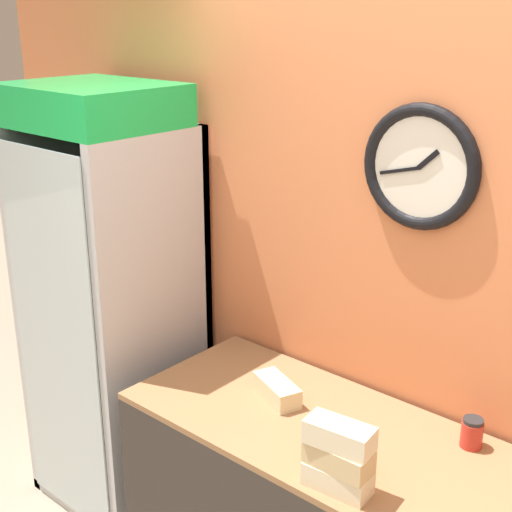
# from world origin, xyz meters

# --- Properties ---
(wall_back) EXTENTS (5.20, 0.10, 2.70)m
(wall_back) POSITION_xyz_m (-0.00, 1.29, 1.36)
(wall_back) COLOR #D17547
(wall_back) RESTS_ON ground_plane
(beverage_cooler) EXTENTS (0.70, 0.64, 2.04)m
(beverage_cooler) POSITION_xyz_m (-1.49, 0.97, 1.11)
(beverage_cooler) COLOR #B2B7BC
(beverage_cooler) RESTS_ON ground_plane
(sandwich_stack_bottom) EXTENTS (0.22, 0.12, 0.08)m
(sandwich_stack_bottom) POSITION_xyz_m (0.00, 0.64, 0.94)
(sandwich_stack_bottom) COLOR beige
(sandwich_stack_bottom) RESTS_ON prep_counter
(sandwich_stack_middle) EXTENTS (0.22, 0.11, 0.08)m
(sandwich_stack_middle) POSITION_xyz_m (0.00, 0.64, 1.02)
(sandwich_stack_middle) COLOR tan
(sandwich_stack_middle) RESTS_ON sandwich_stack_bottom
(sandwich_stack_top) EXTENTS (0.23, 0.12, 0.08)m
(sandwich_stack_top) POSITION_xyz_m (0.00, 0.64, 1.10)
(sandwich_stack_top) COLOR beige
(sandwich_stack_top) RESTS_ON sandwich_stack_middle
(sandwich_flat_right) EXTENTS (0.25, 0.17, 0.08)m
(sandwich_flat_right) POSITION_xyz_m (-0.49, 0.93, 0.94)
(sandwich_flat_right) COLOR beige
(sandwich_flat_right) RESTS_ON prep_counter
(condiment_jar) EXTENTS (0.08, 0.08, 0.11)m
(condiment_jar) POSITION_xyz_m (0.22, 1.13, 0.95)
(condiment_jar) COLOR #B72D23
(condiment_jar) RESTS_ON prep_counter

